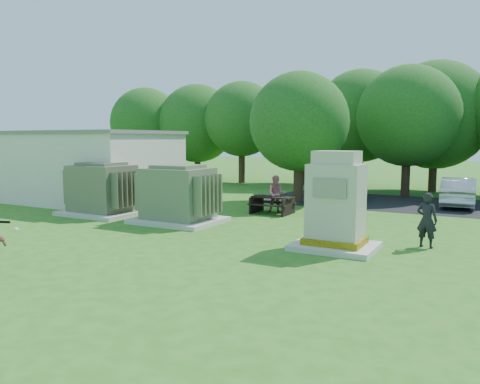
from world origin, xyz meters
The scene contains 12 objects.
ground centered at (0.00, 0.00, 0.00)m, with size 120.00×120.00×0.00m, color #2D6619.
service_building centered at (-11.00, 7.00, 1.60)m, with size 10.00×5.00×3.20m, color beige.
service_building_roof centered at (-11.00, 7.00, 3.27)m, with size 10.20×5.20×0.15m, color slate.
transformer_left centered at (-6.50, 4.50, 0.97)m, with size 3.00×2.40×2.07m.
transformer_right centered at (-2.80, 4.50, 0.97)m, with size 3.00×2.40×2.07m.
generator_cabinet centered at (3.38, 3.22, 1.17)m, with size 2.19×1.79×2.67m.
picnic_table centered at (-0.67, 7.89, 0.43)m, with size 1.63×1.22×0.70m.
person_by_generator centered at (5.54, 4.59, 0.77)m, with size 0.56×0.37×1.53m, color black.
person_at_picnic centered at (-0.65, 8.27, 0.75)m, with size 0.73×0.57×1.51m, color #C66971.
car_white centered at (0.72, 13.94, 0.73)m, with size 1.73×4.31×1.47m, color white.
car_silver_a centered at (5.72, 13.68, 0.64)m, with size 1.36×3.91×1.29m, color #AEAEB3.
tree_row centered at (1.75, 18.50, 4.15)m, with size 41.30×13.30×7.30m.
Camera 1 is at (7.13, -8.98, 2.99)m, focal length 35.00 mm.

